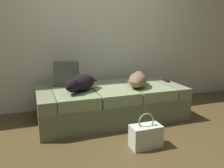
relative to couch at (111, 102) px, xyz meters
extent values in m
plane|color=brown|center=(0.00, -0.97, -0.22)|extent=(10.00, 10.00, 0.00)
cube|color=silver|center=(0.00, 0.68, 1.18)|extent=(6.40, 0.10, 2.80)
cube|color=#6C7A57|center=(0.00, 0.00, -0.07)|extent=(1.95, 0.94, 0.30)
cube|color=gray|center=(-0.87, 0.00, 0.15)|extent=(0.20, 0.94, 0.15)
cube|color=gray|center=(0.87, 0.00, 0.15)|extent=(0.20, 0.94, 0.15)
cube|color=gray|center=(0.00, 0.37, 0.15)|extent=(1.55, 0.20, 0.15)
cube|color=#8DA472|center=(-0.52, -0.10, 0.15)|extent=(0.50, 0.73, 0.15)
cube|color=#8DA472|center=(0.00, -0.10, 0.15)|extent=(0.50, 0.73, 0.15)
cube|color=#8DA472|center=(0.52, -0.10, 0.15)|extent=(0.50, 0.73, 0.15)
ellipsoid|color=black|center=(-0.41, -0.06, 0.33)|extent=(0.49, 0.49, 0.20)
sphere|color=black|center=(-0.55, -0.21, 0.33)|extent=(0.17, 0.17, 0.17)
ellipsoid|color=black|center=(-0.61, -0.26, 0.32)|extent=(0.11, 0.11, 0.06)
cone|color=black|center=(-0.52, -0.24, 0.39)|extent=(0.04, 0.04, 0.05)
cone|color=black|center=(-0.59, -0.18, 0.39)|extent=(0.04, 0.04, 0.05)
ellipsoid|color=black|center=(-0.23, 0.05, 0.34)|extent=(0.09, 0.18, 0.05)
ellipsoid|color=#84664B|center=(0.34, -0.13, 0.32)|extent=(0.43, 0.49, 0.20)
sphere|color=#84664B|center=(0.44, 0.04, 0.33)|extent=(0.16, 0.16, 0.16)
ellipsoid|color=#4F3D2D|center=(0.48, 0.10, 0.32)|extent=(0.10, 0.11, 0.06)
cone|color=#4F3D2D|center=(0.40, 0.06, 0.39)|extent=(0.04, 0.04, 0.05)
cone|color=#4F3D2D|center=(0.48, 0.02, 0.39)|extent=(0.04, 0.04, 0.05)
ellipsoid|color=#84664B|center=(0.20, -0.28, 0.33)|extent=(0.12, 0.17, 0.05)
cube|color=black|center=(0.90, 0.03, 0.24)|extent=(0.05, 0.15, 0.02)
cube|color=#5D6157|center=(-0.55, 0.27, 0.39)|extent=(0.36, 0.18, 0.34)
cube|color=silver|center=(0.07, -0.91, -0.10)|extent=(0.32, 0.18, 0.24)
torus|color=#9BA292|center=(0.07, -0.91, 0.07)|extent=(0.18, 0.02, 0.18)
camera|label=1|loc=(-1.00, -2.88, 0.99)|focal=36.97mm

